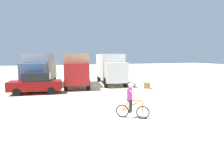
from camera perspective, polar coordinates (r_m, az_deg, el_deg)
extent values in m
plane|color=beige|center=(10.46, 9.83, -9.31)|extent=(120.00, 120.00, 0.00)
cube|color=#9E9EA3|center=(22.13, -20.19, 4.87)|extent=(3.43, 5.59, 2.70)
cube|color=#4C6B9E|center=(18.86, -22.25, 2.71)|extent=(2.46, 1.92, 2.00)
cube|color=black|center=(18.16, -22.84, 3.59)|extent=(2.00, 0.50, 0.80)
cylinder|color=black|center=(18.85, -19.00, -0.19)|extent=(0.52, 1.04, 1.00)
cylinder|color=black|center=(19.35, -24.94, -0.30)|extent=(0.52, 1.04, 1.00)
cylinder|color=black|center=(23.73, -16.76, 1.59)|extent=(0.52, 1.04, 1.00)
cylinder|color=black|center=(24.12, -21.55, 1.46)|extent=(0.52, 1.04, 1.00)
cube|color=#CCB78E|center=(21.20, -10.57, 5.10)|extent=(3.18, 5.51, 2.70)
cube|color=#B21E1E|center=(17.85, -10.40, 2.91)|extent=(2.41, 1.82, 2.00)
cube|color=black|center=(17.12, -10.39, 3.86)|extent=(2.01, 0.39, 0.80)
cylinder|color=black|center=(18.11, -7.09, -0.13)|extent=(0.47, 1.04, 1.00)
cylinder|color=black|center=(18.08, -13.55, -0.31)|extent=(0.47, 1.04, 1.00)
cylinder|color=black|center=(23.04, -7.99, 1.67)|extent=(0.47, 1.04, 1.00)
cylinder|color=black|center=(23.02, -13.06, 1.53)|extent=(0.47, 1.04, 1.00)
cube|color=white|center=(22.47, -0.76, 5.42)|extent=(3.11, 5.49, 2.70)
cube|color=silver|center=(19.19, 1.22, 3.42)|extent=(2.39, 1.79, 2.00)
cube|color=black|center=(18.48, 1.72, 4.32)|extent=(2.02, 0.36, 0.80)
cylinder|color=black|center=(19.65, 4.04, 0.58)|extent=(0.46, 1.04, 1.00)
cylinder|color=black|center=(19.19, -1.82, 0.41)|extent=(0.46, 1.04, 1.00)
cylinder|color=black|center=(24.45, 0.82, 2.13)|extent=(0.46, 1.04, 1.00)
cylinder|color=black|center=(24.08, -3.93, 2.02)|extent=(0.46, 1.04, 1.00)
cube|color=maroon|center=(17.32, -21.72, -0.38)|extent=(4.39, 2.27, 0.76)
cube|color=black|center=(17.21, -21.35, 2.01)|extent=(2.28, 1.85, 0.68)
cylinder|color=black|center=(16.88, -26.41, -2.18)|extent=(0.66, 0.30, 0.64)
cylinder|color=black|center=(18.38, -25.30, -1.31)|extent=(0.66, 0.30, 0.64)
cylinder|color=black|center=(16.46, -17.57, -1.94)|extent=(0.66, 0.30, 0.64)
cylinder|color=black|center=(17.99, -17.18, -1.07)|extent=(0.66, 0.30, 0.64)
torus|color=black|center=(9.84, 9.13, -8.36)|extent=(0.59, 0.45, 0.68)
cylinder|color=silver|center=(9.84, 9.13, -8.36)|extent=(0.11, 0.11, 0.08)
torus|color=black|center=(10.00, 3.09, -7.98)|extent=(0.59, 0.45, 0.68)
cylinder|color=silver|center=(10.00, 3.09, -7.98)|extent=(0.11, 0.11, 0.08)
cylinder|color=#E05119|center=(9.83, 5.97, -6.38)|extent=(0.86, 0.64, 0.68)
cylinder|color=#E05119|center=(9.73, 7.00, -4.84)|extent=(0.57, 0.43, 0.13)
cylinder|color=#E05119|center=(9.89, 4.09, -6.49)|extent=(0.34, 0.27, 0.59)
cylinder|color=#E05119|center=(9.75, 9.03, -6.55)|extent=(0.11, 0.10, 0.64)
cylinder|color=silver|center=(9.68, 8.93, -4.71)|extent=(0.33, 0.44, 0.04)
cube|color=black|center=(9.79, 5.10, -4.80)|extent=(0.26, 0.24, 0.06)
cube|color=#AD2D8C|center=(9.72, 5.24, -3.02)|extent=(0.35, 0.38, 0.56)
sphere|color=beige|center=(9.64, 5.62, -0.71)|extent=(0.22, 0.22, 0.22)
cone|color=silver|center=(9.62, 5.63, 0.06)|extent=(0.32, 0.32, 0.10)
cylinder|color=#26262B|center=(9.97, 5.67, -6.34)|extent=(0.12, 0.12, 0.66)
cylinder|color=#26262B|center=(9.72, 5.40, -6.71)|extent=(0.12, 0.12, 0.66)
cylinder|color=beige|center=(9.84, 7.36, -3.00)|extent=(0.56, 0.37, 0.53)
cylinder|color=beige|center=(9.49, 7.04, -3.42)|extent=(0.52, 0.44, 0.53)
cube|color=olive|center=(19.07, 10.38, -0.45)|extent=(0.86, 0.85, 0.55)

